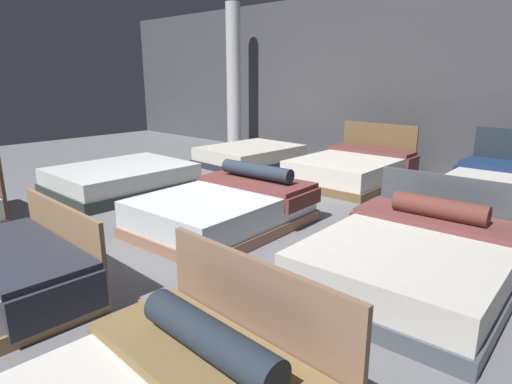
{
  "coord_description": "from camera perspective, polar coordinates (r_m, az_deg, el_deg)",
  "views": [
    {
      "loc": [
        3.85,
        -3.62,
        1.86
      ],
      "look_at": [
        0.22,
        0.29,
        0.41
      ],
      "focal_mm": 30.46,
      "sensor_mm": 36.0,
      "label": 1
    }
  ],
  "objects": [
    {
      "name": "showroom_back_wall",
      "position": [
        9.24,
        18.81,
        13.77
      ],
      "size": [
        18.0,
        0.06,
        3.5
      ],
      "primitive_type": "cube",
      "color": "#47474C",
      "rests_on": "ground_plane"
    },
    {
      "name": "bed_8",
      "position": [
        7.0,
        30.08,
        -0.06
      ],
      "size": [
        1.7,
        2.2,
        1.04
      ],
      "rotation": [
        0.0,
        0.0,
        0.04
      ],
      "color": "#263138",
      "rests_on": "ground_plane"
    },
    {
      "name": "bed_4",
      "position": [
        5.43,
        -4.07,
        -2.17
      ],
      "size": [
        1.67,
        2.19,
        0.71
      ],
      "rotation": [
        0.0,
        0.0,
        0.06
      ],
      "color": "#966A53",
      "rests_on": "ground_plane"
    },
    {
      "name": "ground_plane",
      "position": [
        5.6,
        -3.64,
        -4.28
      ],
      "size": [
        18.0,
        18.0,
        0.02
      ],
      "primitive_type": "cube",
      "color": "slate"
    },
    {
      "name": "bed_7",
      "position": [
        7.86,
        12.49,
        2.97
      ],
      "size": [
        1.67,
        2.16,
        0.96
      ],
      "rotation": [
        0.0,
        0.0,
        0.03
      ],
      "color": "brown",
      "rests_on": "ground_plane"
    },
    {
      "name": "bed_3",
      "position": [
        7.39,
        -17.24,
        1.64
      ],
      "size": [
        1.67,
        2.11,
        0.43
      ],
      "rotation": [
        0.0,
        0.0,
        0.0
      ],
      "color": "#27312D",
      "rests_on": "ground_plane"
    },
    {
      "name": "bed_6",
      "position": [
        9.26,
        -0.76,
        4.84
      ],
      "size": [
        1.63,
        2.08,
        0.38
      ],
      "rotation": [
        0.0,
        0.0,
        -0.03
      ],
      "color": "#2B2738",
      "rests_on": "ground_plane"
    },
    {
      "name": "bed_5",
      "position": [
        4.24,
        20.14,
        -8.25
      ],
      "size": [
        1.75,
        2.14,
        0.84
      ],
      "rotation": [
        0.0,
        0.0,
        0.05
      ],
      "color": "#4B545C",
      "rests_on": "ground_plane"
    },
    {
      "name": "support_pillar",
      "position": [
        11.0,
        -2.95,
        14.64
      ],
      "size": [
        0.35,
        0.35,
        3.5
      ],
      "primitive_type": "cylinder",
      "color": "silver",
      "rests_on": "ground_plane"
    }
  ]
}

